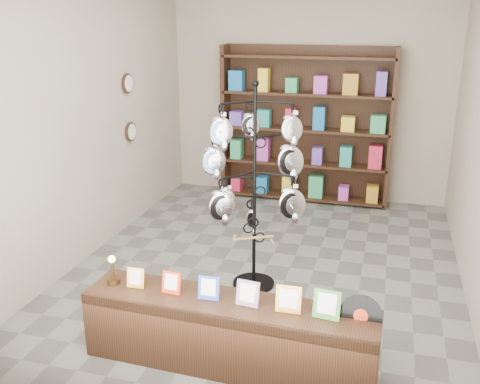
# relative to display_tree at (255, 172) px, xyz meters

# --- Properties ---
(ground) EXTENTS (5.00, 5.00, 0.00)m
(ground) POSITION_rel_display_tree_xyz_m (0.04, 0.48, -1.18)
(ground) COLOR slate
(ground) RESTS_ON ground
(room_envelope) EXTENTS (5.00, 5.00, 5.00)m
(room_envelope) POSITION_rel_display_tree_xyz_m (0.04, 0.48, 0.67)
(room_envelope) COLOR #AEA38C
(room_envelope) RESTS_ON ground
(display_tree) EXTENTS (1.12, 1.12, 2.05)m
(display_tree) POSITION_rel_display_tree_xyz_m (0.00, 0.00, 0.00)
(display_tree) COLOR black
(display_tree) RESTS_ON ground
(front_shelf) EXTENTS (2.26, 0.52, 0.80)m
(front_shelf) POSITION_rel_display_tree_xyz_m (0.14, -1.31, -0.90)
(front_shelf) COLOR black
(front_shelf) RESTS_ON ground
(back_shelving) EXTENTS (2.42, 0.36, 2.20)m
(back_shelving) POSITION_rel_display_tree_xyz_m (0.04, 2.77, -0.15)
(back_shelving) COLOR black
(back_shelving) RESTS_ON ground
(wall_clocks) EXTENTS (0.03, 0.24, 0.84)m
(wall_clocks) POSITION_rel_display_tree_xyz_m (-1.93, 1.28, 0.32)
(wall_clocks) COLOR black
(wall_clocks) RESTS_ON ground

